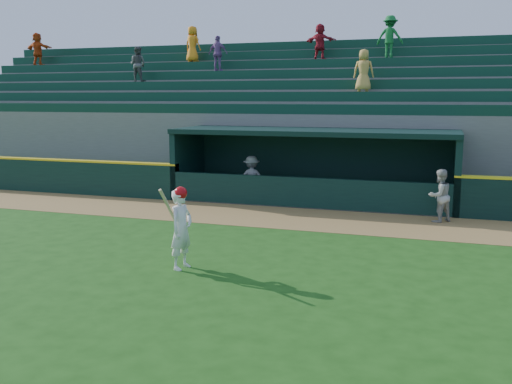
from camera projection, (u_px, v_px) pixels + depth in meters
ground at (233, 263)px, 12.20m from camera, size 120.00×120.00×0.00m
warning_track at (291, 218)px, 16.79m from camera, size 40.00×3.00×0.01m
dugout_player_front at (439, 196)px, 16.16m from camera, size 0.93×0.92×1.51m
dugout_player_inside at (252, 178)px, 19.73m from camera, size 1.12×0.91×1.52m
dugout at (315, 161)px, 19.47m from camera, size 9.40×2.80×2.46m
stands at (339, 125)px, 23.58m from camera, size 34.50×6.25×7.42m
batter_at_plate at (181, 228)px, 11.71m from camera, size 0.52×0.81×1.74m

